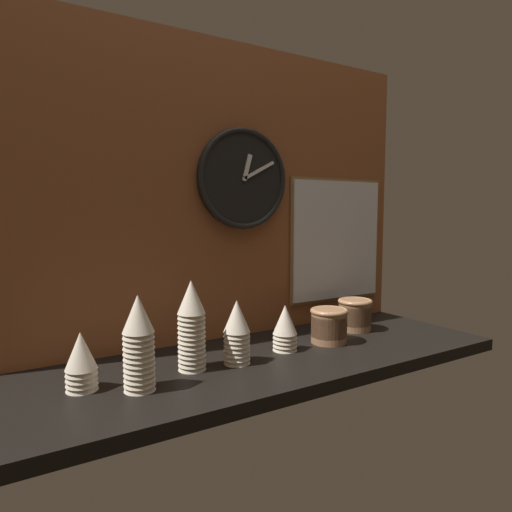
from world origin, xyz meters
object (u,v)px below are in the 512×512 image
cup_stack_center_left (191,325)px  bowl_stack_far_right (355,314)px  cup_stack_center_right (285,328)px  wall_clock (243,179)px  cup_stack_far_left (81,361)px  cup_stack_left (139,343)px  bowl_stack_right (329,325)px  cup_stack_center (237,332)px  menu_board (337,240)px

cup_stack_center_left → bowl_stack_far_right: size_ratio=1.99×
cup_stack_center_right → bowl_stack_far_right: 38.79cm
cup_stack_center_left → wall_clock: bearing=36.8°
cup_stack_far_left → cup_stack_left: bearing=-32.2°
cup_stack_left → cup_stack_center_right: bearing=8.7°
wall_clock → cup_stack_center_right: bearing=-83.7°
cup_stack_left → bowl_stack_right: (69.66, 7.01, -6.04)cm
bowl_stack_right → cup_stack_center_left: bearing=179.8°
cup_stack_center_right → bowl_stack_far_right: (38.15, 6.95, -1.21)cm
cup_stack_left → cup_stack_center_left: 19.13cm
cup_stack_center → bowl_stack_right: 38.33cm
cup_stack_center_right → wall_clock: bearing=96.3°
bowl_stack_far_right → menu_board: 32.43cm
cup_stack_left → cup_stack_center_right: size_ratio=1.63×
cup_stack_left → cup_stack_center: 32.04cm
bowl_stack_far_right → cup_stack_center_left: bearing=-173.9°
cup_stack_center → menu_board: bearing=22.7°
cup_stack_center_left → cup_stack_center: bearing=-8.9°
cup_stack_center_left → menu_board: (76.74, 24.22, 20.70)cm
cup_stack_center → cup_stack_center_left: (-13.80, 2.17, 3.45)cm
bowl_stack_right → wall_clock: 59.92cm
wall_clock → menu_board: bearing=1.1°
cup_stack_center_left → cup_stack_left: bearing=-157.9°
cup_stack_center → cup_stack_far_left: bearing=176.2°
cup_stack_center_right → bowl_stack_far_right: bearing=10.3°
bowl_stack_far_right → cup_stack_left: bearing=-170.6°
cup_stack_left → cup_stack_center_left: cup_stack_center_left is taller
cup_stack_left → bowl_stack_right: bearing=5.7°
bowl_stack_far_right → wall_clock: (-40.64, 15.70, 51.04)cm
cup_stack_far_left → cup_stack_center_right: 63.98cm
cup_stack_center_left → wall_clock: wall_clock is taller
cup_stack_far_left → menu_board: menu_board is taller
bowl_stack_far_right → cup_stack_far_left: bearing=-176.1°
cup_stack_far_left → menu_board: 112.71cm
cup_stack_center → cup_stack_center_right: (19.85, 2.85, -2.07)cm
cup_stack_left → bowl_stack_far_right: (89.52, 14.82, -6.04)cm
menu_board → bowl_stack_right: bearing=-135.5°
cup_stack_center → cup_stack_far_left: (-44.13, 2.92, -2.07)cm
menu_board → cup_stack_center: bearing=-157.3°
cup_stack_center_right → bowl_stack_right: size_ratio=1.15×
cup_stack_left → cup_stack_center: size_ratio=1.28×
cup_stack_far_left → bowl_stack_right: cup_stack_far_left is taller
cup_stack_center_left → menu_board: 83.09cm
cup_stack_center → bowl_stack_right: (38.14, 2.00, -3.28)cm
cup_stack_far_left → cup_stack_center: bearing=-3.8°
cup_stack_center_right → bowl_stack_far_right: size_ratio=1.15×
cup_stack_center → bowl_stack_far_right: (57.99, 9.80, -3.28)cm
cup_stack_center_right → menu_board: 55.66cm
wall_clock → menu_board: (45.59, 0.88, -23.62)cm
cup_stack_center → bowl_stack_far_right: bearing=9.6°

